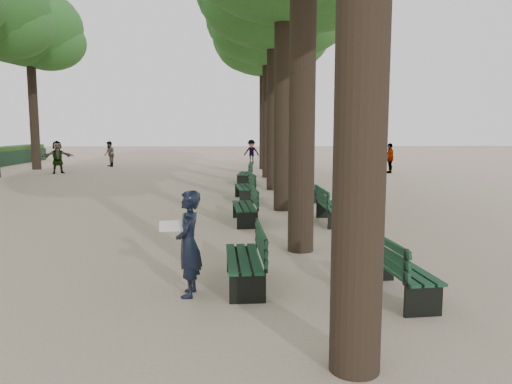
{
  "coord_description": "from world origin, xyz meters",
  "views": [
    {
      "loc": [
        0.38,
        -6.83,
        2.47
      ],
      "look_at": [
        0.6,
        3.0,
        1.2
      ],
      "focal_mm": 35.0,
      "sensor_mm": 36.0,
      "label": 1
    }
  ],
  "objects": [
    {
      "name": "ground",
      "position": [
        0.0,
        0.0,
        0.0
      ],
      "size": [
        120.0,
        120.0,
        0.0
      ],
      "primitive_type": "plane",
      "color": "tan",
      "rests_on": "ground"
    },
    {
      "name": "tree_central_4",
      "position": [
        1.5,
        18.0,
        7.65
      ],
      "size": [
        6.0,
        6.0,
        9.95
      ],
      "color": "#33261C",
      "rests_on": "ground"
    },
    {
      "name": "tree_central_5",
      "position": [
        1.5,
        23.0,
        7.65
      ],
      "size": [
        6.0,
        6.0,
        9.95
      ],
      "color": "#33261C",
      "rests_on": "ground"
    },
    {
      "name": "tree_far_5",
      "position": [
        -12.0,
        23.0,
        8.14
      ],
      "size": [
        6.0,
        6.0,
        10.45
      ],
      "color": "#33261C",
      "rests_on": "ground"
    },
    {
      "name": "bench_left_0",
      "position": [
        0.37,
        0.75,
        0.27
      ],
      "size": [
        0.67,
        1.83,
        0.92
      ],
      "color": "black",
      "rests_on": "ground"
    },
    {
      "name": "bench_left_1",
      "position": [
        0.37,
        5.96,
        0.27
      ],
      "size": [
        0.72,
        1.84,
        0.92
      ],
      "color": "black",
      "rests_on": "ground"
    },
    {
      "name": "bench_left_2",
      "position": [
        0.37,
        10.11,
        0.27
      ],
      "size": [
        0.77,
        1.85,
        0.92
      ],
      "color": "black",
      "rests_on": "ground"
    },
    {
      "name": "bench_left_3",
      "position": [
        0.37,
        15.23,
        0.27
      ],
      "size": [
        0.75,
        1.85,
        0.92
      ],
      "color": "black",
      "rests_on": "ground"
    },
    {
      "name": "bench_right_0",
      "position": [
        2.63,
        0.2,
        0.27
      ],
      "size": [
        0.77,
        1.85,
        0.92
      ],
      "color": "black",
      "rests_on": "ground"
    },
    {
      "name": "bench_right_1",
      "position": [
        2.63,
        5.89,
        0.27
      ],
      "size": [
        0.64,
        1.82,
        0.92
      ],
      "color": "black",
      "rests_on": "ground"
    },
    {
      "name": "bench_right_2",
      "position": [
        2.63,
        10.09,
        0.27
      ],
      "size": [
        0.74,
        1.85,
        0.92
      ],
      "color": "black",
      "rests_on": "ground"
    },
    {
      "name": "bench_right_3",
      "position": [
        2.63,
        15.02,
        0.27
      ],
      "size": [
        0.76,
        1.85,
        0.92
      ],
      "color": "black",
      "rests_on": "ground"
    },
    {
      "name": "man_with_map",
      "position": [
        -0.45,
        0.33,
        0.79
      ],
      "size": [
        0.6,
        0.63,
        1.57
      ],
      "color": "black",
      "rests_on": "ground"
    },
    {
      "name": "pedestrian_d",
      "position": [
        1.82,
        29.82,
        0.95
      ],
      "size": [
        0.8,
        0.99,
        1.9
      ],
      "primitive_type": "imported",
      "rotation": [
        0.0,
        0.0,
        1.04
      ],
      "color": "#262628",
      "rests_on": "ground"
    },
    {
      "name": "pedestrian_e",
      "position": [
        -9.77,
        20.38,
        0.88
      ],
      "size": [
        1.61,
        1.1,
        1.77
      ],
      "primitive_type": "imported",
      "rotation": [
        0.0,
        0.0,
        0.5
      ],
      "color": "#262628",
      "rests_on": "ground"
    },
    {
      "name": "pedestrian_c",
      "position": [
        8.26,
        20.09,
        0.82
      ],
      "size": [
        0.81,
        0.97,
        1.63
      ],
      "primitive_type": "imported",
      "rotation": [
        0.0,
        0.0,
        4.11
      ],
      "color": "#262628",
      "rests_on": "ground"
    },
    {
      "name": "pedestrian_b",
      "position": [
        0.82,
        27.26,
        0.82
      ],
      "size": [
        1.1,
        0.51,
        1.64
      ],
      "primitive_type": "imported",
      "rotation": [
        0.0,
        0.0,
        6.1
      ],
      "color": "#262628",
      "rests_on": "ground"
    },
    {
      "name": "pedestrian_a",
      "position": [
        -8.19,
        24.91,
        0.81
      ],
      "size": [
        0.67,
        0.84,
        1.62
      ],
      "primitive_type": "imported",
      "rotation": [
        0.0,
        0.0,
        5.24
      ],
      "color": "#262628",
      "rests_on": "ground"
    }
  ]
}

